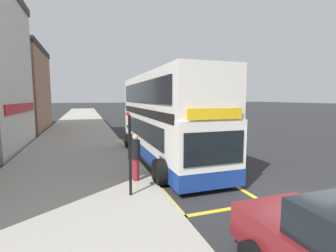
{
  "coord_description": "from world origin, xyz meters",
  "views": [
    {
      "loc": [
        -6.37,
        -5.14,
        3.23
      ],
      "look_at": [
        -2.26,
        6.97,
        1.75
      ],
      "focal_mm": 26.06,
      "sensor_mm": 36.0,
      "label": 1
    }
  ],
  "objects_px": {
    "double_decker_bus": "(165,120)",
    "parked_car_grey_behind": "(152,114)",
    "bus_stop_sign": "(129,147)",
    "pedestrian_waiting_near_sign": "(136,155)"
  },
  "relations": [
    {
      "from": "double_decker_bus",
      "to": "parked_car_grey_behind",
      "type": "distance_m",
      "value": 23.26
    },
    {
      "from": "bus_stop_sign",
      "to": "parked_car_grey_behind",
      "type": "xyz_separation_m",
      "value": [
        8.07,
        27.11,
        -0.89
      ]
    },
    {
      "from": "double_decker_bus",
      "to": "bus_stop_sign",
      "type": "height_order",
      "value": "double_decker_bus"
    },
    {
      "from": "double_decker_bus",
      "to": "bus_stop_sign",
      "type": "xyz_separation_m",
      "value": [
        -2.64,
        -4.53,
        -0.37
      ]
    },
    {
      "from": "parked_car_grey_behind",
      "to": "pedestrian_waiting_near_sign",
      "type": "relative_size",
      "value": 2.38
    },
    {
      "from": "parked_car_grey_behind",
      "to": "double_decker_bus",
      "type": "bearing_deg",
      "value": -105.2
    },
    {
      "from": "double_decker_bus",
      "to": "bus_stop_sign",
      "type": "relative_size",
      "value": 4.0
    },
    {
      "from": "double_decker_bus",
      "to": "pedestrian_waiting_near_sign",
      "type": "relative_size",
      "value": 5.96
    },
    {
      "from": "double_decker_bus",
      "to": "parked_car_grey_behind",
      "type": "bearing_deg",
      "value": 76.48
    },
    {
      "from": "parked_car_grey_behind",
      "to": "pedestrian_waiting_near_sign",
      "type": "height_order",
      "value": "pedestrian_waiting_near_sign"
    }
  ]
}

